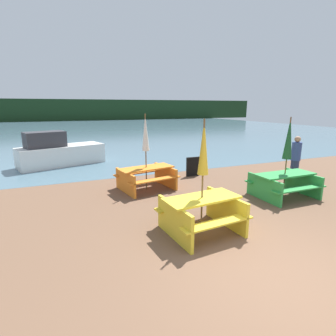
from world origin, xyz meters
TOP-DOWN VIEW (x-y plane):
  - ground_plane at (0.00, 0.00)m, footprint 60.00×60.00m
  - water at (0.00, 31.99)m, footprint 60.00×50.00m
  - far_treeline at (0.00, 51.99)m, footprint 80.00×1.60m
  - picnic_table_yellow at (-0.37, 1.92)m, footprint 1.74×1.52m
  - picnic_table_green at (3.05, 2.99)m, footprint 1.81×1.39m
  - picnic_table_orange at (-0.55, 5.27)m, footprint 1.98×1.68m
  - umbrella_white at (-0.55, 5.27)m, footprint 0.23×0.23m
  - umbrella_darkgreen at (3.05, 2.99)m, footprint 0.26×0.26m
  - umbrella_gold at (-0.37, 1.92)m, footprint 0.23×0.23m
  - boat at (-3.18, 10.22)m, footprint 3.93×2.40m
  - person at (4.73, 4.16)m, footprint 0.33×0.33m
  - signboard at (1.65, 6.18)m, footprint 0.55×0.08m

SIDE VIEW (x-z plane):
  - water at x=0.00m, z-range 0.00..0.00m
  - ground_plane at x=0.00m, z-range 0.00..0.00m
  - signboard at x=1.65m, z-range 0.00..0.75m
  - picnic_table_green at x=3.05m, z-range 0.08..0.80m
  - picnic_table_orange at x=-0.55m, z-range 0.08..0.82m
  - picnic_table_yellow at x=-0.37m, z-range 0.07..0.86m
  - boat at x=-3.18m, z-range -0.19..1.39m
  - person at x=4.73m, z-range 0.00..1.64m
  - umbrella_darkgreen at x=3.05m, z-range 0.56..2.94m
  - umbrella_gold at x=-0.37m, z-range 0.61..3.04m
  - umbrella_white at x=-0.55m, z-range 0.61..3.06m
  - far_treeline at x=0.00m, z-range 0.00..4.00m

